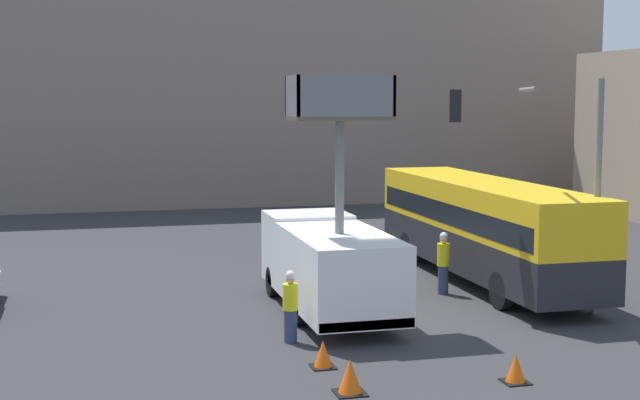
{
  "coord_description": "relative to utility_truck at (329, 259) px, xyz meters",
  "views": [
    {
      "loc": [
        -7.78,
        -22.62,
        5.98
      ],
      "look_at": [
        -1.49,
        1.92,
        3.08
      ],
      "focal_mm": 50.0,
      "sensor_mm": 36.0,
      "label": 1
    }
  ],
  "objects": [
    {
      "name": "ground_plane",
      "position": [
        1.49,
        -0.93,
        -1.53
      ],
      "size": [
        120.0,
        120.0,
        0.0
      ],
      "primitive_type": "plane",
      "color": "#333335"
    },
    {
      "name": "building_backdrop_far",
      "position": [
        1.49,
        29.51,
        5.06
      ],
      "size": [
        44.0,
        10.0,
        13.19
      ],
      "color": "gray",
      "rests_on": "ground_plane"
    },
    {
      "name": "utility_truck",
      "position": [
        0.0,
        0.0,
        0.0
      ],
      "size": [
        2.6,
        7.21,
        6.57
      ],
      "color": "white",
      "rests_on": "ground_plane"
    },
    {
      "name": "city_bus",
      "position": [
        6.02,
        3.05,
        0.4
      ],
      "size": [
        2.6,
        12.36,
        3.29
      ],
      "rotation": [
        0.0,
        0.0,
        1.88
      ],
      "color": "#232328",
      "rests_on": "ground_plane"
    },
    {
      "name": "traffic_light_pole",
      "position": [
        5.88,
        -1.36,
        2.9
      ],
      "size": [
        3.94,
        3.69,
        6.52
      ],
      "color": "slate",
      "rests_on": "ground_plane"
    },
    {
      "name": "road_worker_near_truck",
      "position": [
        -1.68,
        -2.66,
        -0.64
      ],
      "size": [
        0.38,
        0.38,
        1.8
      ],
      "rotation": [
        0.0,
        0.0,
        6.25
      ],
      "color": "navy",
      "rests_on": "ground_plane"
    },
    {
      "name": "road_worker_directing",
      "position": [
        4.04,
        1.53,
        -0.56
      ],
      "size": [
        0.38,
        0.38,
        1.92
      ],
      "rotation": [
        0.0,
        0.0,
        1.87
      ],
      "color": "navy",
      "rests_on": "ground_plane"
    },
    {
      "name": "traffic_cone_near_truck",
      "position": [
        -1.34,
        -6.69,
        -1.19
      ],
      "size": [
        0.63,
        0.63,
        0.72
      ],
      "color": "black",
      "rests_on": "ground_plane"
    },
    {
      "name": "traffic_cone_mid_road",
      "position": [
        2.25,
        -6.88,
        -1.24
      ],
      "size": [
        0.55,
        0.55,
        0.63
      ],
      "color": "black",
      "rests_on": "ground_plane"
    },
    {
      "name": "traffic_cone_far_side",
      "position": [
        -1.43,
        -4.84,
        -1.25
      ],
      "size": [
        0.54,
        0.54,
        0.62
      ],
      "color": "black",
      "rests_on": "ground_plane"
    }
  ]
}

